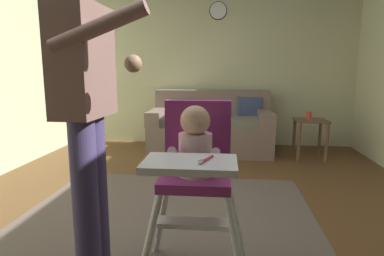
{
  "coord_description": "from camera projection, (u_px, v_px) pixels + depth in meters",
  "views": [
    {
      "loc": [
        0.33,
        -2.29,
        1.15
      ],
      "look_at": [
        0.12,
        -0.42,
        0.82
      ],
      "focal_mm": 30.67,
      "sensor_mm": 36.0,
      "label": 1
    }
  ],
  "objects": [
    {
      "name": "sippy_cup",
      "position": [
        309.0,
        116.0,
        4.25
      ],
      "size": [
        0.07,
        0.07,
        0.1
      ],
      "primitive_type": "cylinder",
      "color": "#D13D33",
      "rests_on": "side_table"
    },
    {
      "name": "side_table",
      "position": [
        310.0,
        130.0,
        4.28
      ],
      "size": [
        0.4,
        0.4,
        0.52
      ],
      "color": "brown",
      "rests_on": "ground"
    },
    {
      "name": "wall_far",
      "position": [
        209.0,
        56.0,
        5.04
      ],
      "size": [
        5.16,
        0.06,
        2.74
      ],
      "primitive_type": "cube",
      "color": "beige",
      "rests_on": "ground"
    },
    {
      "name": "area_rug",
      "position": [
        163.0,
        227.0,
        2.43
      ],
      "size": [
        2.33,
        2.34,
        0.01
      ],
      "primitive_type": "cube",
      "color": "brown",
      "rests_on": "ground"
    },
    {
      "name": "ground",
      "position": [
        183.0,
        230.0,
        2.49
      ],
      "size": [
        5.96,
        7.26,
        0.1
      ],
      "primitive_type": "cube",
      "color": "brown"
    },
    {
      "name": "couch",
      "position": [
        211.0,
        128.0,
        4.7
      ],
      "size": [
        1.71,
        0.86,
        0.86
      ],
      "rotation": [
        0.0,
        0.0,
        -1.57
      ],
      "color": "#7B655A",
      "rests_on": "ground"
    },
    {
      "name": "wall_clock",
      "position": [
        218.0,
        11.0,
        4.87
      ],
      "size": [
        0.27,
        0.04,
        0.27
      ],
      "color": "white"
    },
    {
      "name": "adult_standing",
      "position": [
        87.0,
        110.0,
        1.73
      ],
      "size": [
        0.51,
        0.5,
        1.66
      ],
      "rotation": [
        0.0,
        0.0,
        -0.02
      ],
      "color": "#413862",
      "rests_on": "ground"
    },
    {
      "name": "high_chair",
      "position": [
        196.0,
        160.0,
        1.69
      ],
      "size": [
        0.62,
        0.73,
        0.99
      ],
      "rotation": [
        0.0,
        0.0,
        -1.55
      ],
      "color": "white",
      "rests_on": "ground"
    }
  ]
}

